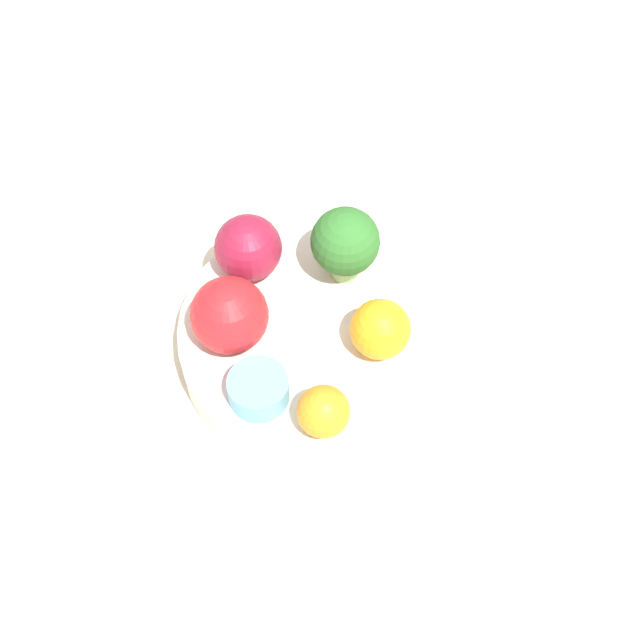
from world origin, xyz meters
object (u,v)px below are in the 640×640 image
Objects in this scene: apple_green at (229,315)px; small_cup at (258,389)px; bowl at (320,339)px; broccoli at (344,243)px; orange_front at (323,412)px; apple_red at (248,248)px; orange_back at (381,328)px.

apple_green is 1.31× the size of small_cup.
bowl is 0.08m from apple_green.
small_cup is at bearing 171.27° from broccoli.
apple_green is 0.10m from orange_front.
apple_red is at bearing 65.48° from bowl.
orange_front reaches higher than small_cup.
orange_front is at bearing -136.68° from apple_red.
small_cup is (-0.11, -0.05, -0.02)m from apple_red.
orange_front is (-0.13, -0.03, -0.02)m from broccoli.
broccoli is (0.06, 0.00, 0.06)m from bowl.
broccoli reaches higher than orange_front.
apple_green reaches higher than orange_back.
broccoli is at bearing -8.73° from small_cup.
orange_back is at bearing -138.20° from broccoli.
apple_green is at bearing 63.47° from orange_front.
broccoli is at bearing -72.63° from apple_red.
broccoli reaches higher than bowl.
bowl is at bearing -62.39° from apple_green.
broccoli is 1.50× the size of small_cup.
apple_green is at bearing 117.61° from bowl.
orange_back reaches higher than bowl.
broccoli is 1.76× the size of orange_front.
bowl is at bearing 22.14° from orange_front.
orange_back is (-0.03, -0.12, -0.00)m from apple_red.
apple_red reaches higher than orange_back.
orange_front is 0.84× the size of orange_back.
small_cup is at bearing 137.14° from orange_back.
broccoli is 1.15× the size of apple_green.
small_cup is at bearing -153.88° from apple_red.
apple_green is at bearing 106.72° from orange_back.
broccoli is 0.11m from apple_green.
orange_back is (0.00, -0.05, 0.04)m from bowl.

